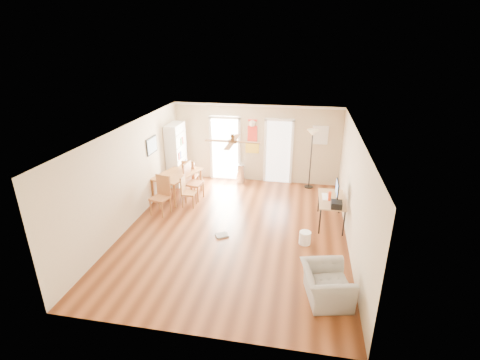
% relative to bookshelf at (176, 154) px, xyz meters
% --- Properties ---
extents(floor, '(7.00, 7.00, 0.00)m').
position_rel_bookshelf_xyz_m(floor, '(2.53, -2.74, -1.02)').
color(floor, brown).
rests_on(floor, ground).
extents(ceiling, '(5.50, 7.00, 0.00)m').
position_rel_bookshelf_xyz_m(ceiling, '(2.53, -2.74, 1.58)').
color(ceiling, silver).
rests_on(ceiling, floor).
extents(wall_back, '(5.50, 0.04, 2.60)m').
position_rel_bookshelf_xyz_m(wall_back, '(2.53, 0.76, 0.28)').
color(wall_back, beige).
rests_on(wall_back, floor).
extents(wall_front, '(5.50, 0.04, 2.60)m').
position_rel_bookshelf_xyz_m(wall_front, '(2.53, -6.24, 0.28)').
color(wall_front, beige).
rests_on(wall_front, floor).
extents(wall_left, '(0.04, 7.00, 2.60)m').
position_rel_bookshelf_xyz_m(wall_left, '(-0.22, -2.74, 0.28)').
color(wall_left, beige).
rests_on(wall_left, floor).
extents(wall_right, '(0.04, 7.00, 2.60)m').
position_rel_bookshelf_xyz_m(wall_right, '(5.28, -2.74, 0.28)').
color(wall_right, beige).
rests_on(wall_right, floor).
extents(crown_molding, '(5.50, 7.00, 0.08)m').
position_rel_bookshelf_xyz_m(crown_molding, '(2.53, -2.74, 1.54)').
color(crown_molding, white).
rests_on(crown_molding, wall_back).
extents(kitchen_doorway, '(0.90, 0.10, 2.10)m').
position_rel_bookshelf_xyz_m(kitchen_doorway, '(1.48, 0.74, 0.03)').
color(kitchen_doorway, white).
rests_on(kitchen_doorway, wall_back).
extents(bathroom_doorway, '(0.80, 0.10, 2.10)m').
position_rel_bookshelf_xyz_m(bathroom_doorway, '(3.28, 0.74, 0.03)').
color(bathroom_doorway, white).
rests_on(bathroom_doorway, wall_back).
extents(wall_decal, '(0.46, 0.03, 1.10)m').
position_rel_bookshelf_xyz_m(wall_decal, '(2.40, 0.74, 0.53)').
color(wall_decal, red).
rests_on(wall_decal, wall_back).
extents(ac_grille, '(0.50, 0.04, 0.60)m').
position_rel_bookshelf_xyz_m(ac_grille, '(4.58, 0.73, 0.68)').
color(ac_grille, white).
rests_on(ac_grille, wall_back).
extents(framed_poster, '(0.04, 0.66, 0.48)m').
position_rel_bookshelf_xyz_m(framed_poster, '(-0.20, -1.34, 0.68)').
color(framed_poster, black).
rests_on(framed_poster, wall_left).
extents(ceiling_fan, '(1.24, 1.24, 0.20)m').
position_rel_bookshelf_xyz_m(ceiling_fan, '(2.53, -3.04, 1.41)').
color(ceiling_fan, '#593819').
rests_on(ceiling_fan, ceiling).
extents(bookshelf, '(0.56, 0.97, 2.03)m').
position_rel_bookshelf_xyz_m(bookshelf, '(0.00, 0.00, 0.00)').
color(bookshelf, silver).
rests_on(bookshelf, floor).
extents(dining_table, '(1.29, 1.71, 0.76)m').
position_rel_bookshelf_xyz_m(dining_table, '(0.38, -1.00, -0.64)').
color(dining_table, '#AB6B37').
rests_on(dining_table, floor).
extents(dining_chair_right_a, '(0.52, 0.52, 1.13)m').
position_rel_bookshelf_xyz_m(dining_chair_right_a, '(0.93, -1.09, -0.45)').
color(dining_chair_right_a, '#A96336').
rests_on(dining_chair_right_a, floor).
extents(dining_chair_right_b, '(0.39, 0.39, 0.91)m').
position_rel_bookshelf_xyz_m(dining_chair_right_b, '(0.93, -1.60, -0.56)').
color(dining_chair_right_b, '#A47135').
rests_on(dining_chair_right_b, floor).
extents(dining_chair_near, '(0.54, 0.54, 1.08)m').
position_rel_bookshelf_xyz_m(dining_chair_near, '(0.30, -2.23, -0.48)').
color(dining_chair_near, '#A66235').
rests_on(dining_chair_near, floor).
extents(dining_chair_far, '(0.42, 0.42, 1.00)m').
position_rel_bookshelf_xyz_m(dining_chair_far, '(0.58, -0.38, -0.52)').
color(dining_chair_far, '#A06533').
rests_on(dining_chair_far, floor).
extents(trash_can, '(0.34, 0.34, 0.64)m').
position_rel_bookshelf_xyz_m(trash_can, '(2.06, 0.46, -0.70)').
color(trash_can, silver).
rests_on(trash_can, floor).
extents(torchiere_lamp, '(0.39, 0.39, 1.93)m').
position_rel_bookshelf_xyz_m(torchiere_lamp, '(4.34, 0.45, -0.05)').
color(torchiere_lamp, black).
rests_on(torchiere_lamp, floor).
extents(computer_desk, '(0.66, 1.31, 0.70)m').
position_rel_bookshelf_xyz_m(computer_desk, '(4.90, -1.89, -0.66)').
color(computer_desk, tan).
rests_on(computer_desk, floor).
extents(imac, '(0.09, 0.57, 0.53)m').
position_rel_bookshelf_xyz_m(imac, '(5.00, -1.99, -0.05)').
color(imac, black).
rests_on(imac, computer_desk).
extents(keyboard, '(0.15, 0.44, 0.02)m').
position_rel_bookshelf_xyz_m(keyboard, '(4.73, -1.81, -0.30)').
color(keyboard, white).
rests_on(keyboard, computer_desk).
extents(printer, '(0.27, 0.32, 0.16)m').
position_rel_bookshelf_xyz_m(printer, '(4.98, -2.39, -0.23)').
color(printer, black).
rests_on(printer, computer_desk).
extents(orange_bottle, '(0.09, 0.09, 0.24)m').
position_rel_bookshelf_xyz_m(orange_bottle, '(4.83, -2.01, -0.19)').
color(orange_bottle, '#F74416').
rests_on(orange_bottle, computer_desk).
extents(wastebasket_a, '(0.29, 0.29, 0.32)m').
position_rel_bookshelf_xyz_m(wastebasket_a, '(4.27, -3.05, -0.86)').
color(wastebasket_a, white).
rests_on(wastebasket_a, floor).
extents(floor_cloth, '(0.38, 0.36, 0.04)m').
position_rel_bookshelf_xyz_m(floor_cloth, '(2.24, -3.08, -1.00)').
color(floor_cloth, gray).
rests_on(floor_cloth, floor).
extents(armchair, '(1.04, 1.14, 0.63)m').
position_rel_bookshelf_xyz_m(armchair, '(4.68, -4.93, -0.70)').
color(armchair, '#969591').
rests_on(armchair, floor).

